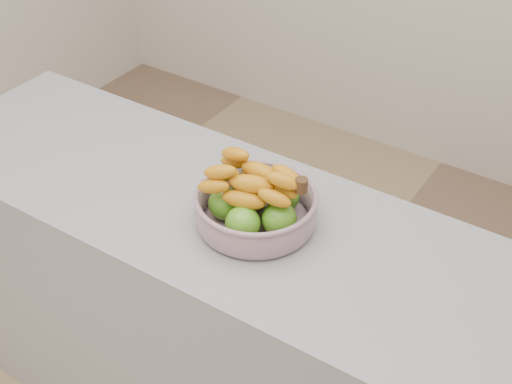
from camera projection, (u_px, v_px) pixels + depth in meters
counter at (235, 329)px, 2.15m from camera, size 2.00×0.60×0.90m
fruit_bowl at (256, 205)px, 1.80m from camera, size 0.31×0.31×0.18m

